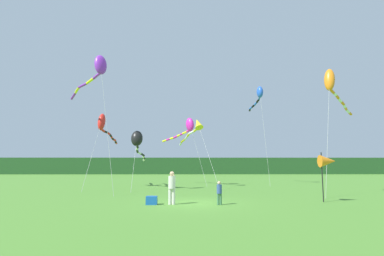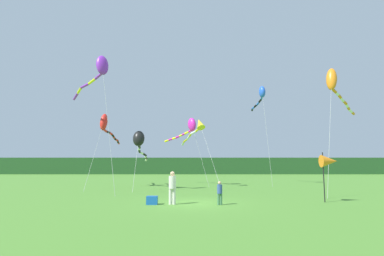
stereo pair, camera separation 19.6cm
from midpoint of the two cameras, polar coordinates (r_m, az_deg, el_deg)
The scene contains 13 objects.
ground_plane at distance 16.72m, azimuth -0.06°, elevation -14.09°, with size 120.00×120.00×0.00m, color #4C842D.
distant_treeline at distance 61.58m, azimuth -0.59°, elevation -7.21°, with size 108.00×2.69×3.31m, color #234C23.
person_adult at distance 16.11m, azimuth -4.20°, elevation -10.92°, with size 0.38×0.38×1.71m.
person_child at distance 16.01m, azimuth 4.85°, elevation -11.95°, with size 0.27×0.27×1.21m.
cooler_box at distance 16.27m, azimuth -8.02°, elevation -13.46°, with size 0.58×0.40×0.43m, color #1959B2.
banner_flag_pole at distance 18.66m, azimuth 24.08°, elevation -5.83°, with size 0.90×0.70×2.76m.
kite_yellow at distance 28.28m, azimuth 0.41°, elevation 0.15°, with size 3.48×8.35×6.44m.
kite_black at distance 26.09m, azimuth -10.49°, elevation -2.57°, with size 0.98×8.87×4.99m.
kite_orange at distance 24.44m, azimuth 24.86°, elevation 7.45°, with size 5.27×6.00×9.06m.
kite_purple at distance 24.86m, azimuth -17.86°, elevation 10.50°, with size 5.88×7.06×10.45m.
kite_blue at distance 32.39m, azimuth 12.42°, elevation 6.23°, with size 0.90×5.74×10.19m.
kite_red at distance 28.79m, azimuth -16.70°, elevation 0.61°, with size 0.92×8.33×6.82m.
kite_magenta at distance 29.94m, azimuth -1.05°, elevation 0.26°, with size 4.56×4.70×6.75m.
Camera 1 is at (-0.30, -16.58, 2.13)m, focal length 28.07 mm.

